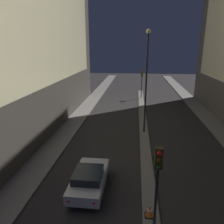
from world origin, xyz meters
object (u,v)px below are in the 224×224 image
traffic_light_mid (142,78)px  car_left_lane (89,179)px  traffic_cone_far (150,211)px  traffic_light_near (158,175)px  street_lamp (147,72)px

traffic_light_mid → car_left_lane: 24.91m
traffic_cone_far → car_left_lane: (-3.52, 1.97, 0.29)m
traffic_light_near → traffic_cone_far: (-0.09, 1.41, -2.99)m
street_lamp → traffic_cone_far: bearing=-90.4°
street_lamp → car_left_lane: bearing=-110.7°
traffic_light_mid → street_lamp: bearing=-90.0°
traffic_light_mid → car_left_lane: size_ratio=1.08×
traffic_light_near → car_left_lane: (-3.61, 3.38, -2.69)m
traffic_light_near → street_lamp: bearing=90.0°
traffic_light_mid → car_left_lane: bearing=-98.4°
traffic_cone_far → car_left_lane: car_left_lane is taller
traffic_light_near → traffic_light_mid: 27.87m
car_left_lane → traffic_light_near: bearing=-43.1°
traffic_light_near → traffic_cone_far: size_ratio=7.10×
street_lamp → car_left_lane: (-3.61, -9.58, -5.38)m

